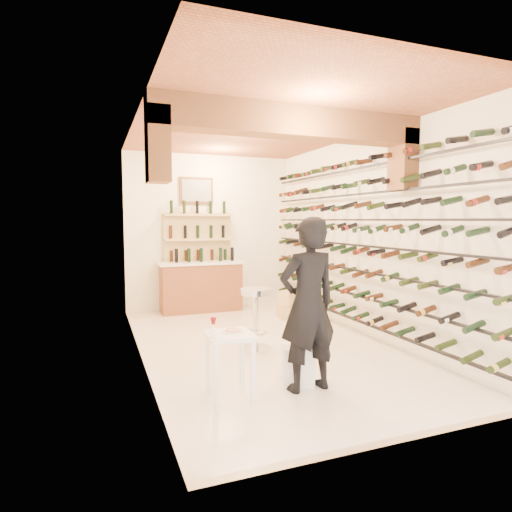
{
  "coord_description": "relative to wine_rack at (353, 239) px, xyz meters",
  "views": [
    {
      "loc": [
        -2.3,
        -5.74,
        1.85
      ],
      "look_at": [
        0.0,
        0.3,
        1.3
      ],
      "focal_mm": 29.89,
      "sensor_mm": 36.0,
      "label": 1
    }
  ],
  "objects": [
    {
      "name": "crate_upper",
      "position": [
        -0.4,
        1.44,
        -1.15
      ],
      "size": [
        0.49,
        0.42,
        0.24
      ],
      "primitive_type": "cube",
      "rotation": [
        0.0,
        0.0,
        0.38
      ],
      "color": "tan",
      "rests_on": "crate_lower"
    },
    {
      "name": "wine_rack",
      "position": [
        0.0,
        0.0,
        0.0
      ],
      "size": [
        0.32,
        5.7,
        2.56
      ],
      "color": "black",
      "rests_on": "ground"
    },
    {
      "name": "white_stool",
      "position": [
        -1.71,
        -1.51,
        -1.33
      ],
      "size": [
        0.44,
        0.44,
        0.43
      ],
      "primitive_type": "cube",
      "rotation": [
        0.0,
        0.0,
        -0.34
      ],
      "color": "white",
      "rests_on": "ground"
    },
    {
      "name": "tasting_table",
      "position": [
        -2.55,
        -1.62,
        -0.99
      ],
      "size": [
        0.49,
        0.49,
        0.83
      ],
      "rotation": [
        0.0,
        0.0,
        -0.04
      ],
      "color": "white",
      "rests_on": "ground"
    },
    {
      "name": "crate_lower",
      "position": [
        -0.4,
        1.44,
        -1.41
      ],
      "size": [
        0.5,
        0.38,
        0.28
      ],
      "primitive_type": "cube",
      "rotation": [
        0.0,
        0.0,
        -0.11
      ],
      "color": "tan",
      "rests_on": "ground"
    },
    {
      "name": "chrome_barstool",
      "position": [
        -1.72,
        -0.18,
        -1.04
      ],
      "size": [
        0.45,
        0.45,
        0.88
      ],
      "rotation": [
        0.0,
        0.0,
        0.27
      ],
      "color": "silver",
      "rests_on": "ground"
    },
    {
      "name": "back_counter",
      "position": [
        -1.83,
        2.65,
        -1.02
      ],
      "size": [
        1.7,
        0.62,
        1.29
      ],
      "color": "brown",
      "rests_on": "ground"
    },
    {
      "name": "room_shell",
      "position": [
        -1.53,
        -0.26,
        0.7
      ],
      "size": [
        3.52,
        6.02,
        3.21
      ],
      "color": "white",
      "rests_on": "ground"
    },
    {
      "name": "back_shelving",
      "position": [
        -1.83,
        2.89,
        -0.38
      ],
      "size": [
        1.4,
        0.31,
        2.73
      ],
      "color": "tan",
      "rests_on": "ground"
    },
    {
      "name": "ground",
      "position": [
        -1.53,
        0.0,
        -1.55
      ],
      "size": [
        6.0,
        6.0,
        0.0
      ],
      "primitive_type": "plane",
      "color": "white",
      "rests_on": "ground"
    },
    {
      "name": "person",
      "position": [
        -1.7,
        -1.72,
        -0.61
      ],
      "size": [
        0.72,
        0.51,
        1.88
      ],
      "primitive_type": "imported",
      "rotation": [
        0.0,
        0.0,
        3.23
      ],
      "color": "black",
      "rests_on": "ground"
    }
  ]
}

